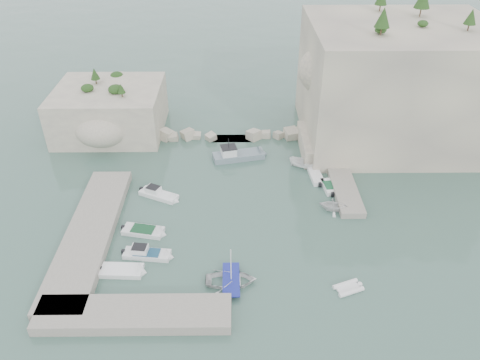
{
  "coord_description": "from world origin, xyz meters",
  "views": [
    {
      "loc": [
        -0.48,
        -41.47,
        34.89
      ],
      "look_at": [
        0.0,
        6.0,
        3.0
      ],
      "focal_mm": 35.0,
      "sensor_mm": 36.0,
      "label": 1
    }
  ],
  "objects_px": {
    "motorboat_d": "(147,256)",
    "tender_east_b": "(328,189)",
    "motorboat_a": "(159,197)",
    "motorboat_c": "(143,233)",
    "inflatable_dinghy": "(348,289)",
    "rowboat": "(231,283)",
    "tender_east_c": "(316,178)",
    "motorboat_e": "(122,273)",
    "tender_east_a": "(333,210)",
    "tender_east_d": "(303,168)",
    "work_boat": "(239,158)"
  },
  "relations": [
    {
      "from": "rowboat",
      "to": "tender_east_b",
      "type": "distance_m",
      "value": 20.71
    },
    {
      "from": "tender_east_a",
      "to": "motorboat_c",
      "type": "bearing_deg",
      "value": 111.68
    },
    {
      "from": "motorboat_a",
      "to": "tender_east_a",
      "type": "xyz_separation_m",
      "value": [
        21.65,
        -2.97,
        0.0
      ]
    },
    {
      "from": "tender_east_c",
      "to": "tender_east_b",
      "type": "bearing_deg",
      "value": -159.53
    },
    {
      "from": "tender_east_b",
      "to": "tender_east_d",
      "type": "distance_m",
      "value": 5.77
    },
    {
      "from": "motorboat_d",
      "to": "inflatable_dinghy",
      "type": "distance_m",
      "value": 21.26
    },
    {
      "from": "motorboat_e",
      "to": "tender_east_a",
      "type": "xyz_separation_m",
      "value": [
        23.67,
        10.38,
        0.0
      ]
    },
    {
      "from": "work_boat",
      "to": "tender_east_c",
      "type": "bearing_deg",
      "value": -39.15
    },
    {
      "from": "motorboat_e",
      "to": "inflatable_dinghy",
      "type": "distance_m",
      "value": 23.05
    },
    {
      "from": "tender_east_a",
      "to": "tender_east_b",
      "type": "height_order",
      "value": "tender_east_a"
    },
    {
      "from": "tender_east_d",
      "to": "motorboat_c",
      "type": "bearing_deg",
      "value": 146.03
    },
    {
      "from": "inflatable_dinghy",
      "to": "rowboat",
      "type": "bearing_deg",
      "value": 154.18
    },
    {
      "from": "rowboat",
      "to": "motorboat_c",
      "type": "bearing_deg",
      "value": 51.38
    },
    {
      "from": "motorboat_e",
      "to": "tender_east_c",
      "type": "distance_m",
      "value": 28.58
    },
    {
      "from": "motorboat_e",
      "to": "tender_east_c",
      "type": "bearing_deg",
      "value": 40.73
    },
    {
      "from": "motorboat_c",
      "to": "inflatable_dinghy",
      "type": "distance_m",
      "value": 23.45
    },
    {
      "from": "motorboat_d",
      "to": "rowboat",
      "type": "bearing_deg",
      "value": -17.12
    },
    {
      "from": "motorboat_a",
      "to": "tender_east_c",
      "type": "distance_m",
      "value": 20.99
    },
    {
      "from": "tender_east_d",
      "to": "rowboat",
      "type": "bearing_deg",
      "value": 176.89
    },
    {
      "from": "motorboat_d",
      "to": "motorboat_c",
      "type": "relative_size",
      "value": 1.08
    },
    {
      "from": "tender_east_a",
      "to": "work_boat",
      "type": "distance_m",
      "value": 16.79
    },
    {
      "from": "motorboat_d",
      "to": "motorboat_a",
      "type": "distance_m",
      "value": 10.93
    },
    {
      "from": "motorboat_e",
      "to": "inflatable_dinghy",
      "type": "xyz_separation_m",
      "value": [
        22.92,
        -2.51,
        0.0
      ]
    },
    {
      "from": "inflatable_dinghy",
      "to": "tender_east_d",
      "type": "xyz_separation_m",
      "value": [
        -1.66,
        22.56,
        0.0
      ]
    },
    {
      "from": "tender_east_b",
      "to": "motorboat_d",
      "type": "bearing_deg",
      "value": 112.95
    },
    {
      "from": "motorboat_c",
      "to": "motorboat_e",
      "type": "height_order",
      "value": "same"
    },
    {
      "from": "motorboat_c",
      "to": "inflatable_dinghy",
      "type": "relative_size",
      "value": 1.71
    },
    {
      "from": "rowboat",
      "to": "inflatable_dinghy",
      "type": "distance_m",
      "value": 11.66
    },
    {
      "from": "inflatable_dinghy",
      "to": "tender_east_b",
      "type": "height_order",
      "value": "tender_east_b"
    },
    {
      "from": "motorboat_d",
      "to": "motorboat_a",
      "type": "xyz_separation_m",
      "value": [
        -0.22,
        10.93,
        0.0
      ]
    },
    {
      "from": "motorboat_c",
      "to": "tender_east_b",
      "type": "distance_m",
      "value": 24.25
    },
    {
      "from": "motorboat_c",
      "to": "motorboat_a",
      "type": "bearing_deg",
      "value": 94.76
    },
    {
      "from": "motorboat_c",
      "to": "tender_east_b",
      "type": "xyz_separation_m",
      "value": [
        22.68,
        8.59,
        0.0
      ]
    },
    {
      "from": "tender_east_d",
      "to": "work_boat",
      "type": "xyz_separation_m",
      "value": [
        -9.02,
        2.63,
        0.0
      ]
    },
    {
      "from": "motorboat_e",
      "to": "tender_east_a",
      "type": "distance_m",
      "value": 25.84
    },
    {
      "from": "motorboat_c",
      "to": "tender_east_a",
      "type": "height_order",
      "value": "tender_east_a"
    },
    {
      "from": "motorboat_a",
      "to": "inflatable_dinghy",
      "type": "xyz_separation_m",
      "value": [
        20.9,
        -15.86,
        0.0
      ]
    },
    {
      "from": "motorboat_d",
      "to": "motorboat_e",
      "type": "xyz_separation_m",
      "value": [
        -2.24,
        -2.42,
        0.0
      ]
    },
    {
      "from": "motorboat_d",
      "to": "tender_east_b",
      "type": "distance_m",
      "value": 24.97
    },
    {
      "from": "motorboat_e",
      "to": "motorboat_a",
      "type": "distance_m",
      "value": 13.5
    },
    {
      "from": "work_boat",
      "to": "inflatable_dinghy",
      "type": "bearing_deg",
      "value": -79.59
    },
    {
      "from": "motorboat_e",
      "to": "motorboat_a",
      "type": "relative_size",
      "value": 0.85
    },
    {
      "from": "motorboat_e",
      "to": "inflatable_dinghy",
      "type": "relative_size",
      "value": 1.59
    },
    {
      "from": "rowboat",
      "to": "motorboat_d",
      "type": "bearing_deg",
      "value": 65.58
    },
    {
      "from": "tender_east_a",
      "to": "tender_east_c",
      "type": "height_order",
      "value": "tender_east_a"
    },
    {
      "from": "inflatable_dinghy",
      "to": "tender_east_a",
      "type": "height_order",
      "value": "tender_east_a"
    },
    {
      "from": "motorboat_c",
      "to": "tender_east_a",
      "type": "bearing_deg",
      "value": 21.73
    },
    {
      "from": "tender_east_b",
      "to": "rowboat",
      "type": "bearing_deg",
      "value": 135.59
    },
    {
      "from": "motorboat_a",
      "to": "tender_east_a",
      "type": "bearing_deg",
      "value": 17.97
    },
    {
      "from": "tender_east_b",
      "to": "work_boat",
      "type": "relative_size",
      "value": 0.47
    }
  ]
}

